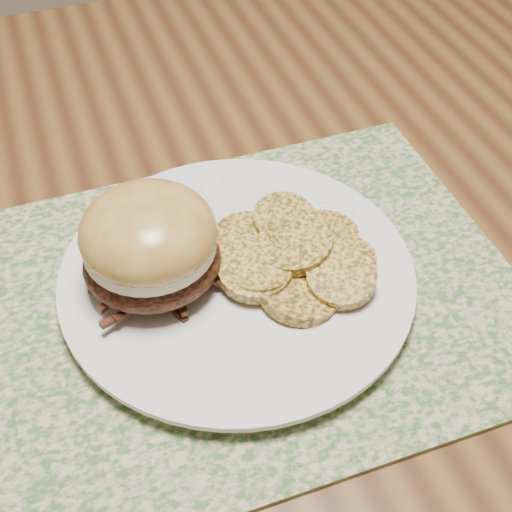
{
  "coord_description": "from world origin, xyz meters",
  "views": [
    {
      "loc": [
        -0.24,
        -0.42,
        1.18
      ],
      "look_at": [
        -0.12,
        -0.07,
        0.79
      ],
      "focal_mm": 50.0,
      "sensor_mm": 36.0,
      "label": 1
    }
  ],
  "objects": [
    {
      "name": "dining_table",
      "position": [
        0.0,
        0.0,
        0.67
      ],
      "size": [
        1.5,
        0.9,
        0.75
      ],
      "color": "brown",
      "rests_on": "ground"
    },
    {
      "name": "placemat",
      "position": [
        -0.14,
        -0.08,
        0.75
      ],
      "size": [
        0.45,
        0.33,
        0.0
      ],
      "primitive_type": "cube",
      "color": "#406132",
      "rests_on": "dining_table"
    },
    {
      "name": "dinner_plate",
      "position": [
        -0.13,
        -0.06,
        0.76
      ],
      "size": [
        0.26,
        0.26,
        0.02
      ],
      "primitive_type": "cylinder",
      "color": "silver",
      "rests_on": "placemat"
    },
    {
      "name": "pork_sandwich",
      "position": [
        -0.19,
        -0.05,
        0.81
      ],
      "size": [
        0.11,
        0.11,
        0.08
      ],
      "rotation": [
        0.0,
        0.0,
        -0.07
      ],
      "color": "black",
      "rests_on": "dinner_plate"
    },
    {
      "name": "roasted_potatoes",
      "position": [
        -0.09,
        -0.07,
        0.78
      ],
      "size": [
        0.15,
        0.15,
        0.03
      ],
      "color": "gold",
      "rests_on": "dinner_plate"
    }
  ]
}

